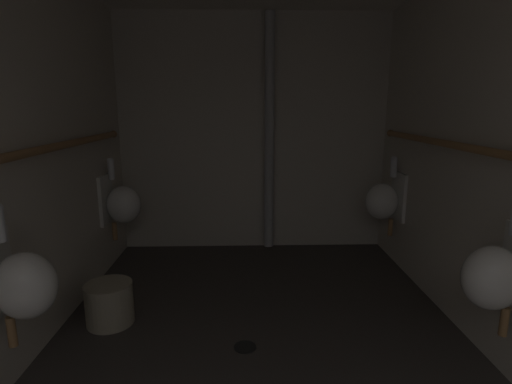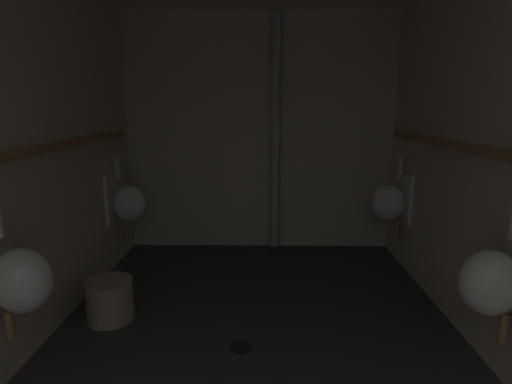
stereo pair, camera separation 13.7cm
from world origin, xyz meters
The scene contains 8 objects.
wall_back centered at (0.00, 4.46, 1.18)m, with size 2.82×0.06×2.37m, color beige.
urinal_left_mid centered at (-1.20, 2.21, 0.61)m, with size 0.32×0.30×0.76m.
urinal_left_far centered at (-1.20, 3.86, 0.61)m, with size 0.32×0.30×0.76m.
urinal_right_mid centered at (1.20, 2.23, 0.61)m, with size 0.32×0.30×0.76m.
urinal_right_far centered at (1.20, 3.91, 0.61)m, with size 0.32×0.30×0.76m.
standpipe_back_wall centered at (0.16, 4.35, 1.18)m, with size 0.09×0.09×2.32m, color #B2B2B2.
floor_drain centered at (-0.10, 2.57, 0.00)m, with size 0.14×0.14×0.01m, color black.
waste_bin centered at (-1.03, 2.89, 0.14)m, with size 0.32×0.32×0.29m, color #9E937A.
Camera 1 is at (-0.10, 0.34, 1.47)m, focal length 28.13 mm.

